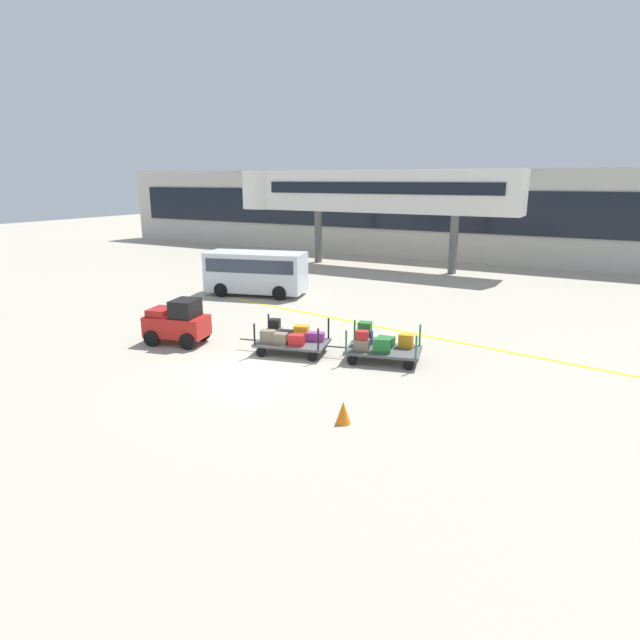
% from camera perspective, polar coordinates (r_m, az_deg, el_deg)
% --- Properties ---
extents(ground_plane, '(120.00, 120.00, 0.00)m').
position_cam_1_polar(ground_plane, '(15.78, -7.28, -5.86)').
color(ground_plane, '#A8A08E').
extents(apron_lead_line, '(21.18, 3.50, 0.01)m').
position_cam_1_polar(apron_lead_line, '(19.49, 13.41, -2.09)').
color(apron_lead_line, yellow).
rests_on(apron_lead_line, ground_plane).
extents(terminal_building, '(62.37, 2.51, 6.21)m').
position_cam_1_polar(terminal_building, '(38.88, 16.25, 10.69)').
color(terminal_building, '#BCB7AD').
rests_on(terminal_building, ground_plane).
extents(jet_bridge, '(19.00, 3.00, 6.11)m').
position_cam_1_polar(jet_bridge, '(35.16, 4.07, 13.56)').
color(jet_bridge, silver).
rests_on(jet_bridge, ground_plane).
extents(baggage_tug, '(2.30, 1.65, 1.58)m').
position_cam_1_polar(baggage_tug, '(19.04, -15.00, -0.25)').
color(baggage_tug, red).
rests_on(baggage_tug, ground_plane).
extents(baggage_cart_lead, '(3.09, 1.91, 1.10)m').
position_cam_1_polar(baggage_cart_lead, '(17.49, -3.23, -1.96)').
color(baggage_cart_lead, '#4C4C4F').
rests_on(baggage_cart_lead, ground_plane).
extents(baggage_cart_middle, '(3.09, 1.91, 1.14)m').
position_cam_1_polar(baggage_cart_middle, '(16.81, 6.39, -2.64)').
color(baggage_cart_middle, '#4C4C4F').
rests_on(baggage_cart_middle, ground_plane).
extents(shuttle_van, '(5.13, 3.09, 2.10)m').
position_cam_1_polar(shuttle_van, '(26.40, -6.87, 5.35)').
color(shuttle_van, silver).
rests_on(shuttle_van, ground_plane).
extents(safety_cone_near, '(0.36, 0.36, 0.55)m').
position_cam_1_polar(safety_cone_near, '(12.63, 2.50, -9.85)').
color(safety_cone_near, orange).
rests_on(safety_cone_near, ground_plane).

